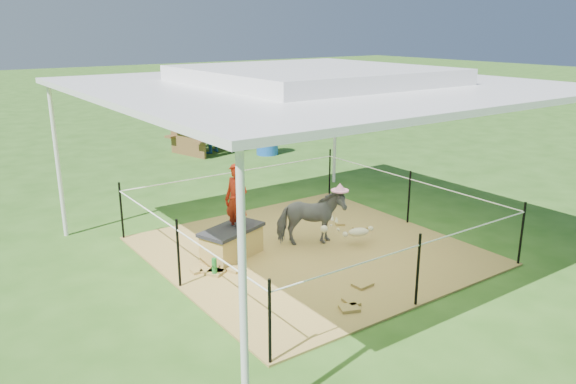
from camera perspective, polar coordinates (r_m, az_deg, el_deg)
ground at (r=9.06m, az=2.20°, el=-6.04°), size 90.00×90.00×0.00m
hay_patch at (r=9.06m, az=2.20°, el=-5.96°), size 4.60×4.60×0.03m
canopy_tent at (r=8.40m, az=2.41°, el=11.16°), size 6.30×6.30×2.90m
rope_fence at (r=8.83m, az=2.25°, el=-2.19°), size 4.54×4.54×1.00m
straw_bale at (r=8.74m, az=-5.71°, el=-5.28°), size 1.06×0.77×0.43m
dark_cloth at (r=8.65m, az=-5.76°, el=-3.80°), size 1.14×0.84×0.05m
woman at (r=8.53m, az=-5.28°, el=-0.22°), size 0.40×0.49×1.15m
green_bottle at (r=8.17m, az=-7.49°, el=-7.56°), size 0.10×0.10×0.27m
pony at (r=9.10m, az=2.33°, el=-2.66°), size 1.19×0.90×0.92m
pink_hat at (r=8.94m, az=2.37°, el=0.51°), size 0.28×0.28×0.13m
foal at (r=9.20m, az=7.19°, el=-3.88°), size 1.05×0.82×0.51m
trash_barrel at (r=15.77m, az=-2.13°, el=5.52°), size 0.80×0.80×0.94m
picnic_table_near at (r=16.33m, az=-8.05°, el=5.57°), size 2.30×1.91×0.83m
picnic_table_far at (r=19.23m, az=-3.46°, el=7.13°), size 2.02×1.80×0.69m
distant_person at (r=16.06m, az=-8.14°, el=6.24°), size 0.77×0.70×1.31m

